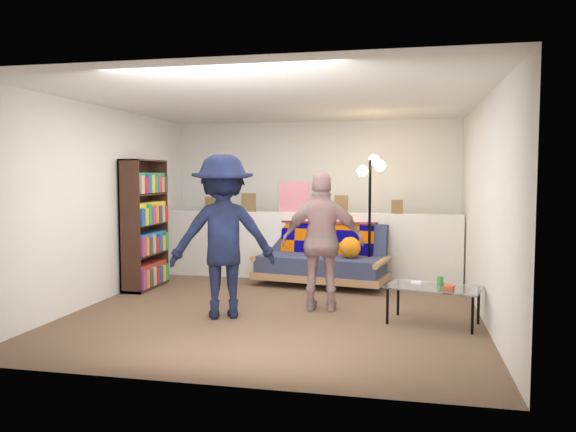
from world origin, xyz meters
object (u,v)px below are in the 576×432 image
(coffee_table, at_px, (434,289))
(person_left, at_px, (223,236))
(floor_lamp, at_px, (371,193))
(futon_sofa, at_px, (323,259))
(person_right, at_px, (323,242))
(bookshelf, at_px, (145,229))

(coffee_table, xyz_separation_m, person_left, (-2.25, -0.15, 0.52))
(coffee_table, distance_m, floor_lamp, 2.20)
(futon_sofa, relative_size, floor_lamp, 1.06)
(person_right, bearing_deg, floor_lamp, -112.62)
(person_right, bearing_deg, coffee_table, 158.12)
(futon_sofa, height_order, floor_lamp, floor_lamp)
(futon_sofa, xyz_separation_m, floor_lamp, (0.66, 0.01, 0.94))
(coffee_table, height_order, floor_lamp, floor_lamp)
(floor_lamp, bearing_deg, person_left, -126.70)
(person_left, bearing_deg, floor_lamp, -148.91)
(person_left, relative_size, person_right, 1.12)
(person_left, xyz_separation_m, person_right, (1.02, 0.51, -0.09))
(bookshelf, height_order, floor_lamp, floor_lamp)
(coffee_table, bearing_deg, futon_sofa, 128.08)
(coffee_table, relative_size, person_right, 0.66)
(bookshelf, xyz_separation_m, person_left, (1.56, -1.27, 0.07))
(coffee_table, height_order, person_right, person_right)
(bookshelf, relative_size, person_left, 0.99)
(person_right, bearing_deg, bookshelf, -21.98)
(futon_sofa, bearing_deg, coffee_table, -51.92)
(floor_lamp, bearing_deg, bookshelf, -166.83)
(coffee_table, distance_m, person_right, 1.35)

